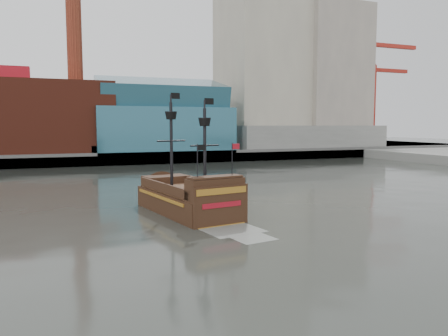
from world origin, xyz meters
name	(u,v)px	position (x,y,z in m)	size (l,w,h in m)	color
ground	(256,241)	(0.00, 0.00, 0.00)	(400.00, 400.00, 0.00)	#2C2F2A
promenade_far	(106,152)	(0.00, 92.00, 1.00)	(220.00, 60.00, 2.00)	slate
seawall	(123,159)	(0.00, 62.50, 1.30)	(220.00, 1.00, 2.60)	#4C4C49
skyline	(128,59)	(5.21, 84.56, 24.55)	(149.00, 45.00, 62.00)	brown
crane_a	(372,89)	(78.63, 82.00, 19.11)	(22.50, 4.00, 32.25)	slate
crane_b	(374,103)	(88.23, 92.00, 15.57)	(19.10, 4.00, 26.25)	slate
pirate_ship	(188,201)	(-1.66, 11.20, 1.09)	(7.34, 16.66, 12.04)	black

